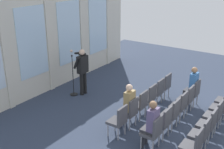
{
  "coord_description": "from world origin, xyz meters",
  "views": [
    {
      "loc": [
        -7.39,
        -1.41,
        4.5
      ],
      "look_at": [
        0.05,
        3.65,
        1.1
      ],
      "focal_mm": 46.11,
      "sensor_mm": 36.0,
      "label": 1
    }
  ],
  "objects_px": {
    "chair_r2_c2": "(209,123)",
    "chair_r2_c3": "(215,114)",
    "chair_r2_c4": "(221,106)",
    "audience_r1_c0": "(151,122)",
    "chair_r1_c3": "(180,105)",
    "speaker": "(82,68)",
    "chair_r2_c0": "(193,144)",
    "audience_r0_c1": "(128,103)",
    "chair_r1_c2": "(172,112)",
    "mic_stand": "(73,86)",
    "chair_r0_c5": "(165,84)",
    "audience_r1_c5": "(192,84)",
    "chair_r2_c1": "(202,133)",
    "chair_r1_c1": "(163,121)",
    "chair_r0_c0": "(119,119)",
    "chair_r0_c1": "(130,111)",
    "chair_r0_c3": "(149,96)",
    "chair_r0_c4": "(157,90)",
    "chair_r1_c0": "(153,131)",
    "chair_r0_c2": "(140,103)",
    "chair_r1_c5": "(194,91)",
    "chair_r1_c4": "(187,98)"
  },
  "relations": [
    {
      "from": "chair_r2_c2",
      "to": "chair_r2_c1",
      "type": "bearing_deg",
      "value": 180.0
    },
    {
      "from": "audience_r1_c0",
      "to": "chair_r1_c3",
      "type": "distance_m",
      "value": 1.83
    },
    {
      "from": "chair_r0_c3",
      "to": "chair_r2_c4",
      "type": "bearing_deg",
      "value": -74.02
    },
    {
      "from": "chair_r0_c4",
      "to": "chair_r1_c0",
      "type": "height_order",
      "value": "same"
    },
    {
      "from": "mic_stand",
      "to": "chair_r2_c0",
      "type": "distance_m",
      "value": 5.21
    },
    {
      "from": "chair_r1_c4",
      "to": "audience_r1_c5",
      "type": "relative_size",
      "value": 0.68
    },
    {
      "from": "chair_r0_c1",
      "to": "chair_r1_c3",
      "type": "xyz_separation_m",
      "value": [
        1.21,
        -1.06,
        0.0
      ]
    },
    {
      "from": "audience_r0_c1",
      "to": "chair_r2_c2",
      "type": "bearing_deg",
      "value": -74.57
    },
    {
      "from": "chair_r0_c1",
      "to": "chair_r1_c1",
      "type": "bearing_deg",
      "value": -90.0
    },
    {
      "from": "chair_r1_c2",
      "to": "chair_r0_c0",
      "type": "bearing_deg",
      "value": 138.87
    },
    {
      "from": "mic_stand",
      "to": "chair_r1_c5",
      "type": "distance_m",
      "value": 4.29
    },
    {
      "from": "chair_r1_c1",
      "to": "chair_r2_c3",
      "type": "bearing_deg",
      "value": -41.13
    },
    {
      "from": "mic_stand",
      "to": "chair_r0_c5",
      "type": "distance_m",
      "value": 3.33
    },
    {
      "from": "chair_r2_c2",
      "to": "chair_r2_c4",
      "type": "xyz_separation_m",
      "value": [
        1.21,
        0.0,
        0.0
      ]
    },
    {
      "from": "chair_r0_c4",
      "to": "chair_r2_c3",
      "type": "bearing_deg",
      "value": -105.98
    },
    {
      "from": "audience_r0_c1",
      "to": "chair_r1_c2",
      "type": "relative_size",
      "value": 1.45
    },
    {
      "from": "mic_stand",
      "to": "chair_r0_c3",
      "type": "bearing_deg",
      "value": -81.79
    },
    {
      "from": "chair_r0_c2",
      "to": "chair_r2_c1",
      "type": "height_order",
      "value": "same"
    },
    {
      "from": "speaker",
      "to": "chair_r2_c2",
      "type": "relative_size",
      "value": 1.84
    },
    {
      "from": "chair_r1_c3",
      "to": "chair_r1_c5",
      "type": "xyz_separation_m",
      "value": [
        1.21,
        0.0,
        0.0
      ]
    },
    {
      "from": "speaker",
      "to": "audience_r1_c5",
      "type": "distance_m",
      "value": 3.9
    },
    {
      "from": "chair_r0_c5",
      "to": "audience_r1_c0",
      "type": "relative_size",
      "value": 0.69
    },
    {
      "from": "chair_r2_c1",
      "to": "chair_r2_c3",
      "type": "bearing_deg",
      "value": 0.0
    },
    {
      "from": "chair_r1_c1",
      "to": "audience_r1_c5",
      "type": "bearing_deg",
      "value": 1.84
    },
    {
      "from": "chair_r0_c3",
      "to": "chair_r1_c1",
      "type": "distance_m",
      "value": 1.61
    },
    {
      "from": "chair_r1_c3",
      "to": "speaker",
      "type": "bearing_deg",
      "value": 92.27
    },
    {
      "from": "chair_r2_c4",
      "to": "chair_r0_c3",
      "type": "bearing_deg",
      "value": 105.98
    },
    {
      "from": "chair_r1_c2",
      "to": "chair_r2_c1",
      "type": "distance_m",
      "value": 1.22
    },
    {
      "from": "chair_r2_c2",
      "to": "chair_r2_c3",
      "type": "distance_m",
      "value": 0.6
    },
    {
      "from": "chair_r1_c2",
      "to": "chair_r2_c0",
      "type": "height_order",
      "value": "same"
    },
    {
      "from": "audience_r1_c5",
      "to": "chair_r1_c1",
      "type": "bearing_deg",
      "value": -178.16
    },
    {
      "from": "chair_r0_c3",
      "to": "audience_r1_c5",
      "type": "relative_size",
      "value": 0.68
    },
    {
      "from": "chair_r1_c3",
      "to": "chair_r2_c1",
      "type": "height_order",
      "value": "same"
    },
    {
      "from": "mic_stand",
      "to": "chair_r2_c4",
      "type": "height_order",
      "value": "mic_stand"
    },
    {
      "from": "chair_r1_c2",
      "to": "chair_r1_c3",
      "type": "height_order",
      "value": "same"
    },
    {
      "from": "chair_r0_c5",
      "to": "audience_r1_c5",
      "type": "bearing_deg",
      "value": -90.0
    },
    {
      "from": "chair_r2_c0",
      "to": "audience_r1_c5",
      "type": "bearing_deg",
      "value": 20.56
    },
    {
      "from": "speaker",
      "to": "chair_r0_c0",
      "type": "height_order",
      "value": "speaker"
    },
    {
      "from": "audience_r1_c0",
      "to": "chair_r1_c3",
      "type": "relative_size",
      "value": 1.46
    },
    {
      "from": "audience_r1_c0",
      "to": "chair_r0_c1",
      "type": "bearing_deg",
      "value": 58.25
    },
    {
      "from": "chair_r2_c4",
      "to": "chair_r2_c1",
      "type": "bearing_deg",
      "value": 180.0
    },
    {
      "from": "audience_r1_c0",
      "to": "chair_r2_c4",
      "type": "distance_m",
      "value": 2.68
    },
    {
      "from": "speaker",
      "to": "mic_stand",
      "type": "bearing_deg",
      "value": 139.68
    },
    {
      "from": "audience_r0_c1",
      "to": "chair_r2_c0",
      "type": "height_order",
      "value": "audience_r0_c1"
    },
    {
      "from": "chair_r0_c4",
      "to": "chair_r1_c1",
      "type": "relative_size",
      "value": 1.0
    },
    {
      "from": "chair_r0_c0",
      "to": "chair_r2_c1",
      "type": "relative_size",
      "value": 1.0
    },
    {
      "from": "chair_r1_c0",
      "to": "chair_r1_c1",
      "type": "distance_m",
      "value": 0.6
    },
    {
      "from": "chair_r1_c2",
      "to": "chair_r0_c1",
      "type": "bearing_deg",
      "value": 119.8
    },
    {
      "from": "audience_r1_c0",
      "to": "chair_r2_c3",
      "type": "height_order",
      "value": "audience_r1_c0"
    },
    {
      "from": "audience_r1_c0",
      "to": "chair_r2_c0",
      "type": "height_order",
      "value": "audience_r1_c0"
    }
  ]
}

